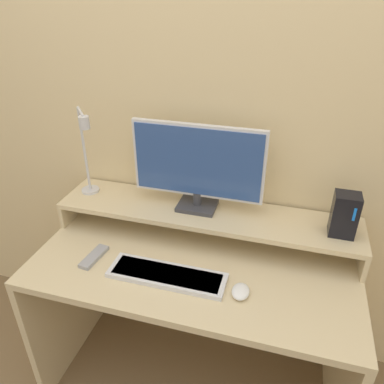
{
  "coord_description": "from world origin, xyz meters",
  "views": [
    {
      "loc": [
        0.32,
        -0.81,
        1.7
      ],
      "look_at": [
        -0.02,
        0.35,
        1.02
      ],
      "focal_mm": 35.0,
      "sensor_mm": 36.0,
      "label": 1
    }
  ],
  "objects_px": {
    "keyboard": "(167,275)",
    "remote_control": "(94,257)",
    "desk_lamp": "(86,152)",
    "monitor": "(198,165)",
    "mouse": "(241,291)",
    "router_dock": "(344,215)"
  },
  "relations": [
    {
      "from": "keyboard",
      "to": "remote_control",
      "type": "bearing_deg",
      "value": 176.01
    },
    {
      "from": "desk_lamp",
      "to": "keyboard",
      "type": "relative_size",
      "value": 0.9
    },
    {
      "from": "desk_lamp",
      "to": "remote_control",
      "type": "bearing_deg",
      "value": -62.92
    },
    {
      "from": "monitor",
      "to": "keyboard",
      "type": "relative_size",
      "value": 1.22
    },
    {
      "from": "desk_lamp",
      "to": "mouse",
      "type": "bearing_deg",
      "value": -21.83
    },
    {
      "from": "monitor",
      "to": "mouse",
      "type": "distance_m",
      "value": 0.53
    },
    {
      "from": "router_dock",
      "to": "remote_control",
      "type": "distance_m",
      "value": 1.0
    },
    {
      "from": "desk_lamp",
      "to": "router_dock",
      "type": "relative_size",
      "value": 2.31
    },
    {
      "from": "remote_control",
      "to": "monitor",
      "type": "bearing_deg",
      "value": 40.58
    },
    {
      "from": "monitor",
      "to": "remote_control",
      "type": "bearing_deg",
      "value": -139.42
    },
    {
      "from": "router_dock",
      "to": "remote_control",
      "type": "bearing_deg",
      "value": -164.11
    },
    {
      "from": "desk_lamp",
      "to": "router_dock",
      "type": "bearing_deg",
      "value": 0.34
    },
    {
      "from": "monitor",
      "to": "remote_control",
      "type": "relative_size",
      "value": 3.61
    },
    {
      "from": "remote_control",
      "to": "desk_lamp",
      "type": "bearing_deg",
      "value": 117.08
    },
    {
      "from": "router_dock",
      "to": "mouse",
      "type": "xyz_separation_m",
      "value": [
        -0.33,
        -0.3,
        -0.2
      ]
    },
    {
      "from": "mouse",
      "to": "remote_control",
      "type": "height_order",
      "value": "mouse"
    },
    {
      "from": "monitor",
      "to": "mouse",
      "type": "bearing_deg",
      "value": -52.89
    },
    {
      "from": "monitor",
      "to": "remote_control",
      "type": "distance_m",
      "value": 0.56
    },
    {
      "from": "desk_lamp",
      "to": "router_dock",
      "type": "distance_m",
      "value": 1.08
    },
    {
      "from": "desk_lamp",
      "to": "remote_control",
      "type": "height_order",
      "value": "desk_lamp"
    },
    {
      "from": "monitor",
      "to": "mouse",
      "type": "xyz_separation_m",
      "value": [
        0.25,
        -0.34,
        -0.31
      ]
    },
    {
      "from": "router_dock",
      "to": "keyboard",
      "type": "xyz_separation_m",
      "value": [
        -0.62,
        -0.29,
        -0.2
      ]
    }
  ]
}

